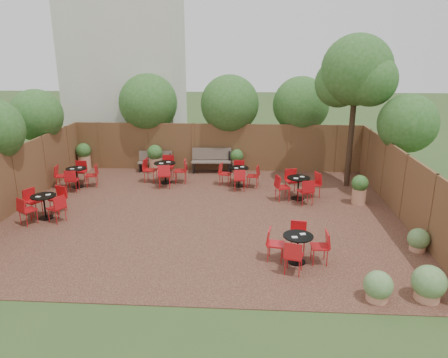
{
  "coord_description": "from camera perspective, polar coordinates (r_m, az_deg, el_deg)",
  "views": [
    {
      "loc": [
        1.38,
        -12.15,
        4.91
      ],
      "look_at": [
        0.58,
        0.5,
        1.0
      ],
      "focal_mm": 33.56,
      "sensor_mm": 36.0,
      "label": 1
    }
  ],
  "objects": [
    {
      "name": "park_bench_left",
      "position": [
        17.8,
        -9.37,
        2.42
      ],
      "size": [
        1.4,
        0.52,
        0.85
      ],
      "rotation": [
        0.0,
        0.0,
        0.06
      ],
      "color": "brown",
      "rests_on": "courtyard_paving"
    },
    {
      "name": "fence_left",
      "position": [
        14.75,
        -26.6,
        -0.1
      ],
      "size": [
        0.08,
        10.0,
        2.0
      ],
      "primitive_type": "cube",
      "color": "brown",
      "rests_on": "ground"
    },
    {
      "name": "planters",
      "position": [
        16.88,
        -5.84,
        2.29
      ],
      "size": [
        11.25,
        4.11,
        1.16
      ],
      "color": "tan",
      "rests_on": "courtyard_paving"
    },
    {
      "name": "ground",
      "position": [
        13.18,
        -2.68,
        -4.75
      ],
      "size": [
        80.0,
        80.0,
        0.0
      ],
      "primitive_type": "plane",
      "color": "#354F23",
      "rests_on": "ground"
    },
    {
      "name": "courtyard_tree",
      "position": [
        15.72,
        17.56,
        13.33
      ],
      "size": [
        2.67,
        2.57,
        5.47
      ],
      "rotation": [
        0.0,
        0.0,
        -0.15
      ],
      "color": "black",
      "rests_on": "courtyard_paving"
    },
    {
      "name": "fence_back",
      "position": [
        17.64,
        -0.97,
        4.34
      ],
      "size": [
        12.0,
        0.08,
        2.0
      ],
      "primitive_type": "cube",
      "color": "brown",
      "rests_on": "ground"
    },
    {
      "name": "park_bench_right",
      "position": [
        17.41,
        -1.71,
        2.6
      ],
      "size": [
        1.66,
        0.65,
        1.01
      ],
      "rotation": [
        0.0,
        0.0,
        0.08
      ],
      "color": "brown",
      "rests_on": "courtyard_paving"
    },
    {
      "name": "neighbour_building",
      "position": [
        21.01,
        -13.05,
        14.24
      ],
      "size": [
        5.0,
        4.0,
        8.0
      ],
      "primitive_type": "cube",
      "color": "beige",
      "rests_on": "ground"
    },
    {
      "name": "bistro_tables",
      "position": [
        14.22,
        -5.55,
        -1.2
      ],
      "size": [
        9.63,
        7.61,
        0.92
      ],
      "color": "black",
      "rests_on": "courtyard_paving"
    },
    {
      "name": "overhang_foliage",
      "position": [
        15.38,
        -9.51,
        8.72
      ],
      "size": [
        15.66,
        10.86,
        2.76
      ],
      "color": "#29571C",
      "rests_on": "ground"
    },
    {
      "name": "fence_right",
      "position": [
        13.57,
        23.33,
        -1.05
      ],
      "size": [
        0.08,
        10.0,
        2.0
      ],
      "primitive_type": "cube",
      "color": "brown",
      "rests_on": "ground"
    },
    {
      "name": "low_shrubs",
      "position": [
        10.04,
        24.2,
        -11.55
      ],
      "size": [
        2.23,
        2.9,
        0.74
      ],
      "color": "tan",
      "rests_on": "courtyard_paving"
    },
    {
      "name": "courtyard_paving",
      "position": [
        13.17,
        -2.68,
        -4.71
      ],
      "size": [
        12.0,
        10.0,
        0.02
      ],
      "primitive_type": "cube",
      "color": "#331915",
      "rests_on": "ground"
    }
  ]
}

